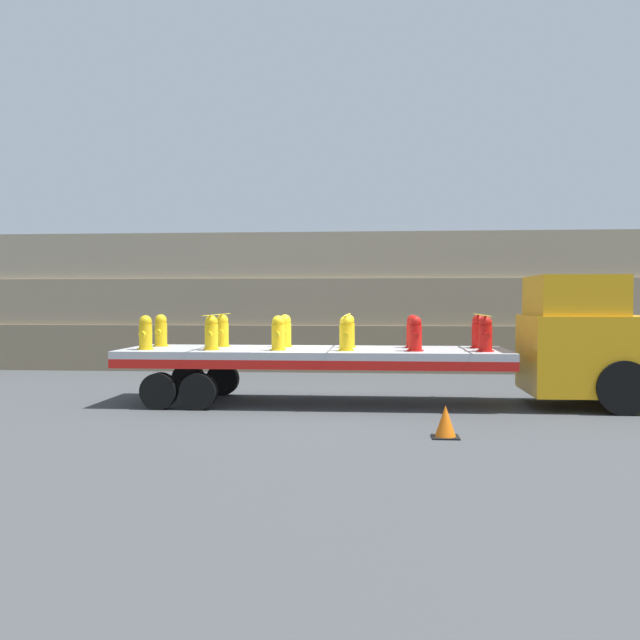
% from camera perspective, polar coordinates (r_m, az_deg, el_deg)
% --- Properties ---
extents(ground_plane, '(120.00, 120.00, 0.00)m').
position_cam_1_polar(ground_plane, '(16.61, -0.45, -6.67)').
color(ground_plane, '#3F4244').
extents(rock_cliff, '(60.00, 3.30, 4.65)m').
position_cam_1_polar(rock_cliff, '(24.94, 1.36, 1.46)').
color(rock_cliff, '#84755B').
rests_on(rock_cliff, ground_plane).
extents(truck_cab, '(2.61, 2.59, 2.93)m').
position_cam_1_polar(truck_cab, '(17.03, 20.62, -1.60)').
color(truck_cab, orange).
rests_on(truck_cab, ground_plane).
extents(flatbed_trailer, '(8.82, 2.68, 1.26)m').
position_cam_1_polar(flatbed_trailer, '(16.54, -2.03, -3.06)').
color(flatbed_trailer, '#B2B2B7').
rests_on(flatbed_trailer, ground_plane).
extents(fire_hydrant_yellow_near_0, '(0.37, 0.58, 0.78)m').
position_cam_1_polar(fire_hydrant_yellow_near_0, '(16.69, -13.78, -1.02)').
color(fire_hydrant_yellow_near_0, gold).
rests_on(fire_hydrant_yellow_near_0, flatbed_trailer).
extents(fire_hydrant_yellow_far_0, '(0.37, 0.58, 0.78)m').
position_cam_1_polar(fire_hydrant_yellow_far_0, '(17.77, -12.61, -0.86)').
color(fire_hydrant_yellow_far_0, gold).
rests_on(fire_hydrant_yellow_far_0, flatbed_trailer).
extents(fire_hydrant_yellow_near_1, '(0.37, 0.58, 0.78)m').
position_cam_1_polar(fire_hydrant_yellow_near_1, '(16.26, -8.69, -1.06)').
color(fire_hydrant_yellow_near_1, gold).
rests_on(fire_hydrant_yellow_near_1, flatbed_trailer).
extents(fire_hydrant_yellow_far_1, '(0.37, 0.58, 0.78)m').
position_cam_1_polar(fire_hydrant_yellow_far_1, '(17.37, -7.81, -0.89)').
color(fire_hydrant_yellow_far_1, gold).
rests_on(fire_hydrant_yellow_far_1, flatbed_trailer).
extents(fire_hydrant_yellow_near_2, '(0.37, 0.58, 0.78)m').
position_cam_1_polar(fire_hydrant_yellow_near_2, '(15.98, -3.37, -1.09)').
color(fire_hydrant_yellow_near_2, gold).
rests_on(fire_hydrant_yellow_near_2, flatbed_trailer).
extents(fire_hydrant_yellow_far_2, '(0.37, 0.58, 0.78)m').
position_cam_1_polar(fire_hydrant_yellow_far_2, '(17.10, -2.82, -0.92)').
color(fire_hydrant_yellow_far_2, gold).
rests_on(fire_hydrant_yellow_far_2, flatbed_trailer).
extents(fire_hydrant_yellow_near_3, '(0.37, 0.58, 0.78)m').
position_cam_1_polar(fire_hydrant_yellow_near_3, '(15.83, 2.10, -1.12)').
color(fire_hydrant_yellow_near_3, gold).
rests_on(fire_hydrant_yellow_near_3, flatbed_trailer).
extents(fire_hydrant_yellow_far_3, '(0.37, 0.58, 0.78)m').
position_cam_1_polar(fire_hydrant_yellow_far_3, '(16.97, 2.29, -0.94)').
color(fire_hydrant_yellow_far_3, gold).
rests_on(fire_hydrant_yellow_far_3, flatbed_trailer).
extents(fire_hydrant_red_near_4, '(0.37, 0.58, 0.78)m').
position_cam_1_polar(fire_hydrant_red_near_4, '(15.83, 7.62, -1.13)').
color(fire_hydrant_red_near_4, red).
rests_on(fire_hydrant_red_near_4, flatbed_trailer).
extents(fire_hydrant_red_far_4, '(0.37, 0.58, 0.78)m').
position_cam_1_polar(fire_hydrant_red_far_4, '(16.97, 7.44, -0.95)').
color(fire_hydrant_red_far_4, red).
rests_on(fire_hydrant_red_far_4, flatbed_trailer).
extents(fire_hydrant_red_near_5, '(0.37, 0.58, 0.78)m').
position_cam_1_polar(fire_hydrant_red_near_5, '(15.98, 13.09, -1.13)').
color(fire_hydrant_red_near_5, red).
rests_on(fire_hydrant_red_near_5, flatbed_trailer).
extents(fire_hydrant_red_far_5, '(0.37, 0.58, 0.78)m').
position_cam_1_polar(fire_hydrant_red_far_5, '(17.10, 12.54, -0.95)').
color(fire_hydrant_red_far_5, red).
rests_on(fire_hydrant_red_far_5, flatbed_trailer).
extents(cargo_strap_rear, '(0.05, 2.78, 0.01)m').
position_cam_1_polar(cargo_strap_rear, '(16.80, -8.24, 0.43)').
color(cargo_strap_rear, yellow).
rests_on(cargo_strap_rear, fire_hydrant_yellow_near_1).
extents(cargo_strap_middle, '(0.05, 2.78, 0.01)m').
position_cam_1_polar(cargo_strap_middle, '(16.38, 2.20, 0.42)').
color(cargo_strap_middle, yellow).
rests_on(cargo_strap_middle, fire_hydrant_yellow_near_3).
extents(cargo_strap_front, '(0.05, 2.78, 0.01)m').
position_cam_1_polar(cargo_strap_front, '(16.53, 12.82, 0.39)').
color(cargo_strap_front, yellow).
rests_on(cargo_strap_front, fire_hydrant_red_near_5).
extents(traffic_cone, '(0.47, 0.47, 0.57)m').
position_cam_1_polar(traffic_cone, '(12.67, 10.00, -8.03)').
color(traffic_cone, black).
rests_on(traffic_cone, ground_plane).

